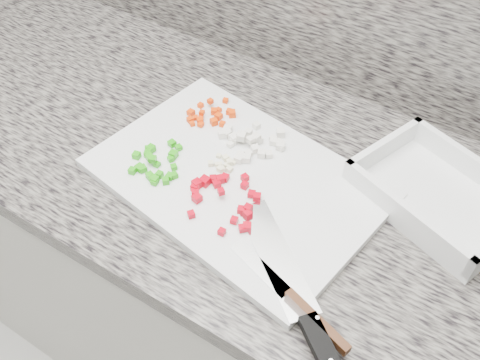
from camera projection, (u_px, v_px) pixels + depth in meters
The scene contains 11 objects.
cabinet at pixel (231, 284), 1.37m from camera, with size 3.92×0.62×0.86m, color silver.
countertop at pixel (228, 161), 1.03m from camera, with size 3.96×0.64×0.04m, color #67635B.
cutting_board at pixel (237, 179), 0.96m from camera, with size 0.50×0.33×0.02m, color silver.
carrot_pile at pixel (211, 115), 1.06m from camera, with size 0.09×0.11×0.02m.
onion_pile at pixel (250, 141), 1.00m from camera, with size 0.13×0.12×0.02m.
green_pepper_pile at pixel (156, 163), 0.97m from camera, with size 0.10×0.11×0.02m.
red_pepper_pile at pixel (223, 196), 0.92m from camera, with size 0.14×0.13×0.02m.
garlic_pile at pixel (224, 164), 0.97m from camera, with size 0.05×0.04×0.01m.
chef_knife at pixel (309, 323), 0.76m from camera, with size 0.32×0.26×0.02m.
paring_knife at pixel (302, 307), 0.77m from camera, with size 0.23×0.09×0.02m.
tray at pixel (438, 196), 0.92m from camera, with size 0.32×0.27×0.06m.
Camera 1 is at (0.41, 0.84, 1.62)m, focal length 40.00 mm.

